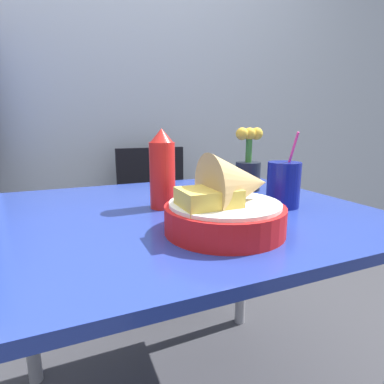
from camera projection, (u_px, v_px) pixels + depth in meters
wall_window at (110, 68)px, 1.73m from camera, size 7.00×0.06×2.60m
dining_table at (179, 243)px, 0.87m from camera, size 1.04×0.86×0.74m
chair_far_window at (156, 209)px, 1.73m from camera, size 0.40×0.40×0.85m
food_basket at (229, 204)px, 0.65m from camera, size 0.26×0.26×0.18m
ketchup_bottle at (162, 170)px, 0.84m from camera, size 0.07×0.07×0.22m
drink_cup at (283, 186)px, 0.86m from camera, size 0.09×0.09×0.21m
flower_vase at (248, 166)px, 1.08m from camera, size 0.11×0.09×0.22m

